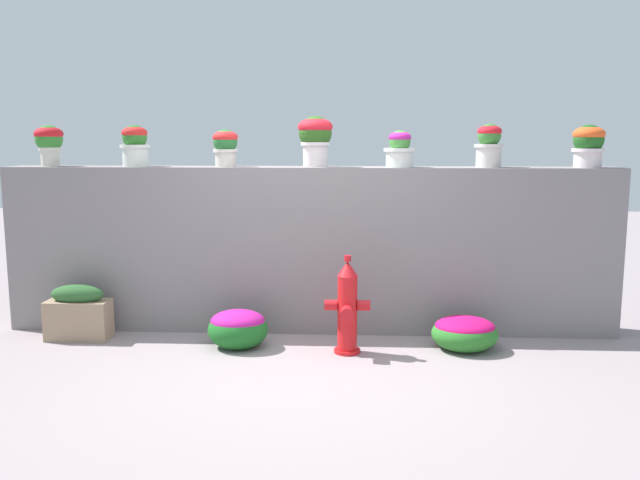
# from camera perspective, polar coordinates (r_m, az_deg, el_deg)

# --- Properties ---
(ground_plane) EXTENTS (24.00, 24.00, 0.00)m
(ground_plane) POSITION_cam_1_polar(r_m,az_deg,el_deg) (5.50, -1.74, -10.92)
(ground_plane) COLOR gray
(stone_wall) EXTENTS (5.80, 0.41, 1.58)m
(stone_wall) POSITION_cam_1_polar(r_m,az_deg,el_deg) (6.42, -0.92, -0.78)
(stone_wall) COLOR gray
(stone_wall) RESTS_ON ground
(potted_plant_0) EXTENTS (0.27, 0.27, 0.39)m
(potted_plant_0) POSITION_cam_1_polar(r_m,az_deg,el_deg) (6.99, -22.19, 7.91)
(potted_plant_0) COLOR beige
(potted_plant_0) RESTS_ON stone_wall
(potted_plant_1) EXTENTS (0.28, 0.28, 0.39)m
(potted_plant_1) POSITION_cam_1_polar(r_m,az_deg,el_deg) (6.65, -15.57, 7.98)
(potted_plant_1) COLOR silver
(potted_plant_1) RESTS_ON stone_wall
(potted_plant_2) EXTENTS (0.24, 0.24, 0.35)m
(potted_plant_2) POSITION_cam_1_polar(r_m,az_deg,el_deg) (6.43, -8.11, 8.08)
(potted_plant_2) COLOR beige
(potted_plant_2) RESTS_ON stone_wall
(potted_plant_3) EXTENTS (0.33, 0.33, 0.48)m
(potted_plant_3) POSITION_cam_1_polar(r_m,az_deg,el_deg) (6.33, -0.41, 8.93)
(potted_plant_3) COLOR silver
(potted_plant_3) RESTS_ON stone_wall
(potted_plant_4) EXTENTS (0.30, 0.30, 0.34)m
(potted_plant_4) POSITION_cam_1_polar(r_m,az_deg,el_deg) (6.30, 6.84, 7.81)
(potted_plant_4) COLOR silver
(potted_plant_4) RESTS_ON stone_wall
(potted_plant_5) EXTENTS (0.27, 0.27, 0.40)m
(potted_plant_5) POSITION_cam_1_polar(r_m,az_deg,el_deg) (6.44, 14.28, 8.04)
(potted_plant_5) COLOR silver
(potted_plant_5) RESTS_ON stone_wall
(potted_plant_6) EXTENTS (0.29, 0.29, 0.39)m
(potted_plant_6) POSITION_cam_1_polar(r_m,az_deg,el_deg) (6.63, 22.01, 7.71)
(potted_plant_6) COLOR silver
(potted_plant_6) RESTS_ON stone_wall
(fire_hydrant) EXTENTS (0.40, 0.32, 0.86)m
(fire_hydrant) POSITION_cam_1_polar(r_m,az_deg,el_deg) (5.77, 2.36, -5.93)
(fire_hydrant) COLOR red
(fire_hydrant) RESTS_ON ground
(flower_bush_left) EXTENTS (0.54, 0.48, 0.35)m
(flower_bush_left) POSITION_cam_1_polar(r_m,az_deg,el_deg) (6.02, -7.05, -7.41)
(flower_bush_left) COLOR #1C6422
(flower_bush_left) RESTS_ON ground
(flower_bush_right) EXTENTS (0.58, 0.52, 0.31)m
(flower_bush_right) POSITION_cam_1_polar(r_m,az_deg,el_deg) (6.06, 12.28, -7.69)
(flower_bush_right) COLOR #2B7327
(flower_bush_right) RESTS_ON ground
(planter_box) EXTENTS (0.58, 0.26, 0.52)m
(planter_box) POSITION_cam_1_polar(r_m,az_deg,el_deg) (6.58, -19.99, -5.90)
(planter_box) COLOR #997E63
(planter_box) RESTS_ON ground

